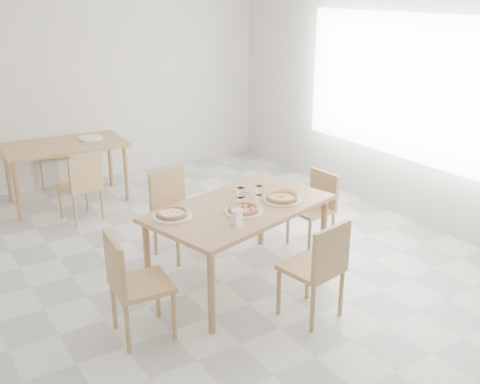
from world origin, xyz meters
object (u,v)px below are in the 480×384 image
chair_north (175,207)px  main_table (240,214)px  tumbler_b (259,190)px  chair_back_n (54,150)px  plate_margherita (282,200)px  chair_back_s (82,183)px  chair_east (316,203)px  tumbler_a (241,193)px  pizza_mushroom (172,213)px  pizza_margherita (282,198)px  second_table (65,151)px  plate_empty (90,138)px  chair_south (319,264)px  pizza_pepperoni (243,209)px  chair_west (131,280)px  plate_mushroom (172,216)px  plate_pepperoni (243,211)px  napkin_holder (237,217)px

chair_north → main_table: bearing=-87.8°
tumbler_b → chair_back_n: 3.69m
plate_margherita → chair_back_n: 3.94m
chair_back_s → chair_back_n: 1.55m
chair_east → chair_north: bearing=-118.1°
plate_margherita → tumbler_a: bearing=133.5°
tumbler_b → pizza_mushroom: bearing=-177.3°
pizza_margherita → second_table: pizza_margherita is taller
chair_east → chair_back_n: size_ratio=0.95×
chair_back_n → chair_north: bearing=-65.8°
main_table → chair_east: chair_east is taller
plate_margherita → pizza_mushroom: bearing=168.8°
pizza_mushroom → plate_empty: 2.87m
pizza_margherita → tumbler_a: tumbler_a is taller
pizza_margherita → chair_back_n: (-1.01, 3.80, -0.31)m
chair_south → pizza_pepperoni: (-0.26, 0.71, 0.29)m
pizza_pepperoni → chair_back_n: bearing=98.4°
pizza_margherita → chair_back_s: size_ratio=0.42×
chair_west → plate_margherita: chair_west is taller
pizza_mushroom → chair_back_s: bearing=93.3°
main_table → chair_east: size_ratio=2.33×
plate_mushroom → chair_back_s: chair_back_s is taller
main_table → pizza_mushroom: size_ratio=6.01×
chair_south → pizza_margherita: 0.82m
main_table → plate_mushroom: size_ratio=5.39×
plate_pepperoni → chair_back_n: bearing=98.4°
plate_pepperoni → second_table: 3.11m
pizza_pepperoni → pizza_mushroom: bearing=156.7°
chair_north → pizza_pepperoni: bearing=-92.8°
chair_south → pizza_mushroom: chair_south is taller
pizza_mushroom → pizza_pepperoni: (0.56, -0.24, 0.00)m
chair_back_s → pizza_mushroom: bearing=82.2°
napkin_holder → chair_back_s: bearing=77.1°
chair_south → plate_mushroom: 1.27m
plate_pepperoni → pizza_margherita: pizza_margherita is taller
second_table → tumbler_a: bearing=-69.7°
chair_north → pizza_mushroom: (-0.40, -0.77, 0.28)m
chair_south → second_table: size_ratio=0.57×
pizza_mushroom → napkin_holder: napkin_holder is taller
pizza_mushroom → chair_back_s: 2.09m
plate_mushroom → tumbler_b: size_ratio=3.89×
pizza_pepperoni → napkin_holder: napkin_holder is taller
main_table → plate_pepperoni: plate_pepperoni is taller
main_table → tumbler_b: (0.30, 0.14, 0.12)m
main_table → pizza_mushroom: 0.63m
chair_east → second_table: size_ratio=0.52×
plate_pepperoni → tumbler_b: (0.35, 0.28, 0.03)m
tumbler_a → tumbler_b: 0.18m
main_table → chair_back_n: 3.76m
chair_west → napkin_holder: bearing=-87.5°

